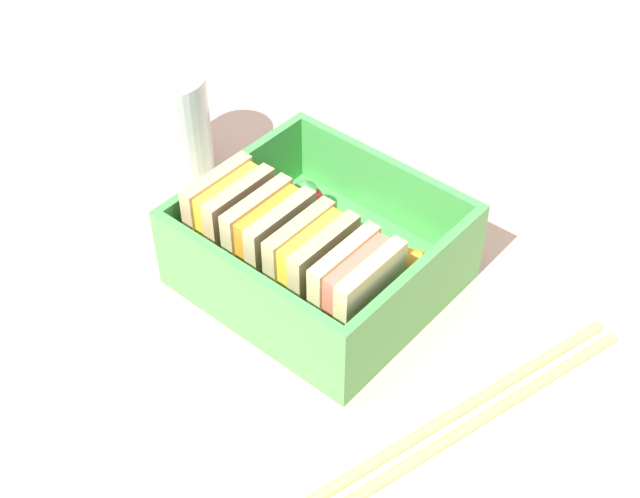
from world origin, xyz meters
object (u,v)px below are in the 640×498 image
Objects in this scene: sandwich_left at (357,294)px; carrot_stick_far_left at (392,255)px; drinking_glass at (175,124)px; sandwich_center_left at (312,267)px; strawberry_far_left at (305,202)px; sandwich_center_right at (231,218)px; sandwich_center at (270,242)px; chopstick_pair at (472,411)px.

sandwich_left reaches higher than carrot_stick_far_left.
sandwich_left is 21.29cm from drinking_glass.
sandwich_center_left is 1.88× the size of strawberry_far_left.
sandwich_center_right is at bearing 0.00° from sandwich_left.
sandwich_center is at bearing 0.00° from sandwich_center_left.
sandwich_center_right is at bearing 0.00° from sandwich_center.
sandwich_center_left and sandwich_center have the same top height.
sandwich_center_left is 6.83cm from sandwich_center_right.
sandwich_center_left is at bearing 0.00° from sandwich_left.
sandwich_center is 0.28× the size of chopstick_pair.
sandwich_left is at bearing 106.56° from carrot_stick_far_left.
sandwich_left is 1.00× the size of sandwich_center_right.
sandwich_left and sandwich_center_left have the same top height.
sandwich_center_left is at bearing 134.20° from strawberry_far_left.
drinking_glass is (10.47, -4.92, -0.28)cm from sandwich_center_right.
drinking_glass is (29.18, -4.84, 3.61)cm from chopstick_pair.
sandwich_center is at bearing 160.49° from drinking_glass.
chopstick_pair is (-11.88, -0.08, -3.90)cm from sandwich_center_left.
carrot_stick_far_left is at bearing -130.93° from sandwich_center.
sandwich_center_left is 6.51cm from carrot_stick_far_left.
sandwich_center is 6.26cm from strawberry_far_left.
strawberry_far_left is at bearing -17.81° from chopstick_pair.
sandwich_center is at bearing 49.07° from carrot_stick_far_left.
sandwich_center_left is 12.50cm from chopstick_pair.
carrot_stick_far_left is at bearing -105.90° from sandwich_center_left.
sandwich_center_right is at bearing 76.99° from strawberry_far_left.
sandwich_center_right is 1.88× the size of strawberry_far_left.
sandwich_left reaches higher than strawberry_far_left.
drinking_glass is at bearing 3.66° from strawberry_far_left.
carrot_stick_far_left is 19.10cm from drinking_glass.
drinking_glass reaches higher than sandwich_center_right.
sandwich_center_left and sandwich_center_right have the same top height.
sandwich_center is 1.88× the size of strawberry_far_left.
sandwich_left is 10.70cm from strawberry_far_left.
sandwich_center_right is 0.77× the size of drinking_glass.
chopstick_pair is (-18.71, -0.08, -3.90)cm from sandwich_center_right.
strawberry_far_left is at bearing -103.01° from sandwich_center_right.
sandwich_left is 1.00× the size of sandwich_center_left.
drinking_glass is at bearing -25.16° from sandwich_center_right.
sandwich_center_right is 11.57cm from drinking_glass.
sandwich_left is 3.41cm from sandwich_center_left.
chopstick_pair is 2.73× the size of drinking_glass.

